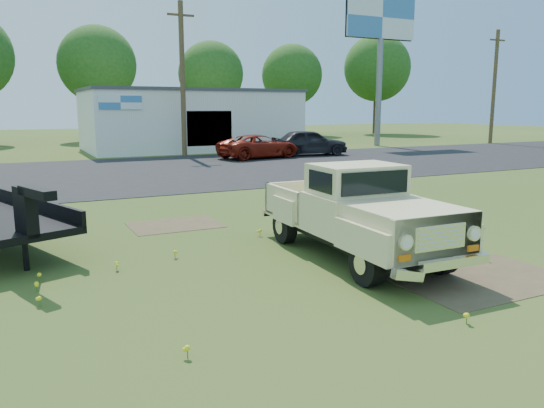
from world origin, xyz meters
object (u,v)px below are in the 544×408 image
at_px(billboard, 381,31).
at_px(red_pickup, 259,147).
at_px(dark_sedan, 309,143).
at_px(vintage_pickup_truck, 356,211).

distance_m(billboard, red_pickup, 15.79).
bearing_deg(dark_sedan, red_pickup, 104.94).
relative_size(billboard, vintage_pickup_truck, 2.18).
relative_size(vintage_pickup_truck, red_pickup, 1.04).
distance_m(red_pickup, dark_sedan, 3.58).
distance_m(billboard, vintage_pickup_truck, 32.60).
height_order(billboard, red_pickup, billboard).
bearing_deg(red_pickup, dark_sedan, -94.39).
height_order(vintage_pickup_truck, dark_sedan, vintage_pickup_truck).
xyz_separation_m(red_pickup, dark_sedan, (3.56, 0.33, 0.12)).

